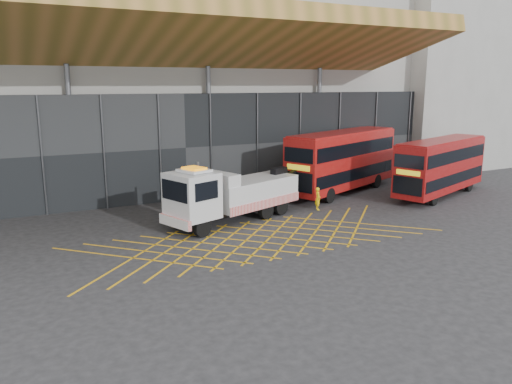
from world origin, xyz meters
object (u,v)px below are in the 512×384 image
recovery_truck (231,194)px  bus_second (441,165)px  worker (318,199)px  bus_towed (343,159)px

recovery_truck → bus_second: bearing=-20.4°
recovery_truck → bus_second: (17.96, -0.30, 0.64)m
bus_second → worker: bus_second is taller
bus_towed → worker: bearing=-163.9°
worker → bus_towed: bearing=-33.3°
bus_towed → bus_second: bus_towed is taller
bus_towed → bus_second: bearing=-58.2°
worker → bus_second: bearing=-74.3°
bus_second → worker: (-11.19, 0.48, -1.68)m
bus_towed → worker: (-4.99, -3.98, -1.96)m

